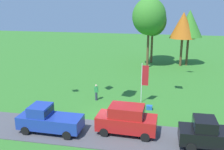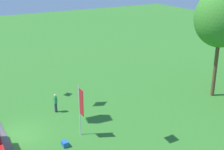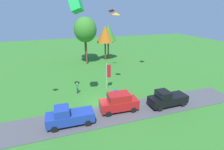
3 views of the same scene
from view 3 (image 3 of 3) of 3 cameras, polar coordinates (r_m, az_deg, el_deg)
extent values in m
plane|color=#337528|center=(23.58, -3.83, -9.17)|extent=(120.00, 120.00, 0.00)
cube|color=#4C4C51|center=(21.10, -1.66, -12.90)|extent=(36.00, 4.40, 0.06)
cube|color=#1E389E|center=(19.66, -13.45, -13.24)|extent=(5.04, 2.02, 1.00)
cube|color=#1E389E|center=(19.18, -16.09, -11.25)|extent=(1.54, 1.80, 0.80)
cube|color=#19232D|center=(19.18, -16.09, -11.25)|extent=(1.57, 1.76, 0.44)
cylinder|color=black|center=(19.22, -18.35, -16.46)|extent=(0.69, 0.26, 0.68)
cylinder|color=black|center=(20.71, -18.36, -13.54)|extent=(0.69, 0.26, 0.68)
cylinder|color=black|center=(19.31, -7.90, -15.30)|extent=(0.69, 0.26, 0.68)
cylinder|color=black|center=(20.80, -8.77, -12.49)|extent=(0.69, 0.26, 0.68)
cube|color=red|center=(21.45, 2.26, -9.44)|extent=(4.68, 2.10, 1.10)
cube|color=red|center=(20.98, 2.30, -7.13)|extent=(2.67, 1.87, 0.84)
cube|color=#19232D|center=(20.98, 2.30, -7.13)|extent=(2.73, 1.84, 0.46)
cylinder|color=black|center=(20.60, -1.18, -12.57)|extent=(0.69, 0.27, 0.68)
cylinder|color=black|center=(22.10, -2.42, -10.12)|extent=(0.69, 0.27, 0.68)
cylinder|color=black|center=(21.50, 7.05, -11.21)|extent=(0.69, 0.27, 0.68)
cylinder|color=black|center=(22.93, 5.28, -8.98)|extent=(0.69, 0.27, 0.68)
cube|color=black|center=(23.65, 17.77, -7.61)|extent=(5.03, 1.98, 1.00)
cube|color=black|center=(22.80, 16.39, -6.00)|extent=(1.53, 1.79, 0.80)
cube|color=#19232D|center=(22.80, 16.39, -6.00)|extent=(1.56, 1.75, 0.44)
cylinder|color=black|center=(22.33, 15.47, -10.57)|extent=(0.68, 0.25, 0.68)
cylinder|color=black|center=(23.61, 12.99, -8.54)|extent=(0.68, 0.25, 0.68)
cylinder|color=black|center=(24.29, 22.16, -8.76)|extent=(0.68, 0.25, 0.68)
cylinder|color=black|center=(25.47, 19.52, -7.01)|extent=(0.68, 0.25, 0.68)
cylinder|color=#2D334C|center=(26.44, -11.17, -5.05)|extent=(0.24, 0.24, 0.88)
cube|color=#2D8E47|center=(26.14, -11.28, -3.58)|extent=(0.36, 0.22, 0.60)
sphere|color=beige|center=(25.97, -11.34, -2.73)|extent=(0.22, 0.22, 0.22)
cylinder|color=brown|center=(40.29, -8.35, 7.39)|extent=(0.36, 0.36, 5.49)
ellipsoid|color=#387F28|center=(39.50, -8.73, 14.44)|extent=(4.94, 4.94, 5.44)
cylinder|color=brown|center=(43.81, -8.65, 7.98)|extent=(0.36, 0.36, 4.85)
ellipsoid|color=#2D7023|center=(43.11, -8.96, 13.69)|extent=(4.37, 4.37, 4.80)
cylinder|color=brown|center=(43.56, -2.21, 7.82)|extent=(0.36, 0.36, 4.39)
cone|color=#B25B19|center=(42.86, -2.29, 13.27)|extent=(3.95, 3.95, 3.95)
cylinder|color=brown|center=(44.36, -1.23, 8.16)|extent=(0.36, 0.36, 4.55)
cone|color=#387F28|center=(43.66, -1.28, 13.71)|extent=(4.09, 4.09, 4.09)
cylinder|color=silver|center=(26.93, -1.74, -0.45)|extent=(0.08, 0.08, 4.10)
cube|color=red|center=(26.75, -1.04, 1.28)|extent=(0.64, 0.04, 2.05)
cube|color=blue|center=(26.48, 1.30, -5.17)|extent=(0.56, 0.40, 0.40)
pyramid|color=red|center=(32.72, -0.25, 20.36)|extent=(1.03, 0.85, 0.63)
pyramid|color=orange|center=(25.09, 1.30, 19.38)|extent=(1.29, 1.29, 0.37)
cube|color=green|center=(19.88, -11.71, 21.68)|extent=(1.67, 1.92, 2.01)
camera|label=1|loc=(9.38, 74.63, -4.10)|focal=42.00mm
camera|label=2|loc=(31.06, 43.20, 16.85)|focal=50.00mm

